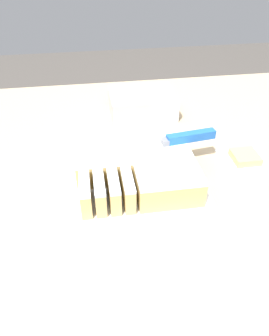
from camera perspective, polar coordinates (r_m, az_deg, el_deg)
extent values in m
plane|color=#4C4742|center=(1.61, 1.80, -26.65)|extent=(8.00, 8.00, 0.00)
cube|color=tan|center=(1.21, 2.23, -16.80)|extent=(1.40, 1.10, 0.93)
cube|color=white|center=(0.81, 0.00, -2.05)|extent=(0.33, 0.30, 0.01)
cube|color=tan|center=(0.83, -0.52, 1.83)|extent=(0.28, 0.15, 0.06)
cube|color=white|center=(0.81, -0.53, 3.75)|extent=(0.28, 0.15, 0.01)
cube|color=tan|center=(0.74, 5.93, -3.13)|extent=(0.15, 0.10, 0.06)
cube|color=white|center=(0.72, 6.09, -1.12)|extent=(0.15, 0.10, 0.01)
cube|color=tan|center=(0.72, -8.50, -4.77)|extent=(0.02, 0.09, 0.06)
cube|color=white|center=(0.70, -8.74, -2.74)|extent=(0.02, 0.09, 0.01)
cube|color=tan|center=(0.72, -6.04, -4.54)|extent=(0.02, 0.09, 0.06)
cube|color=white|center=(0.70, -6.21, -2.51)|extent=(0.02, 0.09, 0.01)
cube|color=tan|center=(0.72, -3.58, -4.31)|extent=(0.02, 0.09, 0.06)
cube|color=white|center=(0.70, -3.68, -2.28)|extent=(0.02, 0.09, 0.01)
cube|color=tan|center=(0.73, -1.13, -4.07)|extent=(0.02, 0.09, 0.06)
cube|color=white|center=(0.70, -1.16, -2.04)|extent=(0.02, 0.09, 0.01)
cube|color=silver|center=(0.79, -1.01, 3.21)|extent=(0.20, 0.05, 0.00)
cube|color=slate|center=(0.81, 5.27, 4.57)|extent=(0.02, 0.03, 0.02)
cube|color=#1E59B2|center=(0.83, 9.79, 5.43)|extent=(0.13, 0.04, 0.02)
cube|color=white|center=(0.92, 18.56, 1.20)|extent=(0.12, 0.12, 0.01)
cube|color=tan|center=(0.91, 18.71, 1.84)|extent=(0.07, 0.07, 0.02)
cube|color=#B2B2B7|center=(1.09, 1.35, 11.15)|extent=(0.21, 0.16, 0.07)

